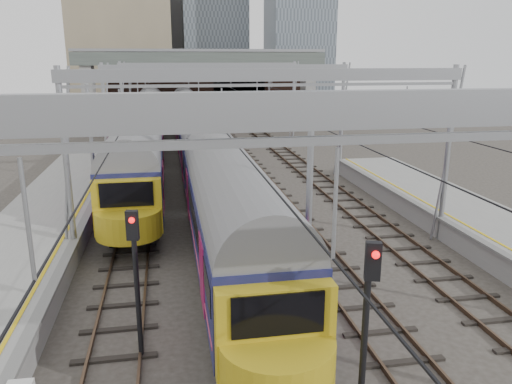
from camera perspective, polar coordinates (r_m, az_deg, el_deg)
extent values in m
plane|color=#38332D|center=(15.41, 7.83, -17.52)|extent=(160.00, 160.00, 0.00)
cube|color=slate|center=(16.91, -22.95, -11.45)|extent=(0.35, 55.00, 0.12)
cube|color=gold|center=(17.01, -24.64, -11.25)|extent=(0.12, 55.00, 0.01)
cube|color=#4C3828|center=(28.60, -14.73, -2.06)|extent=(0.08, 80.00, 0.16)
cube|color=#4C3828|center=(28.51, -11.85, -1.93)|extent=(0.08, 80.00, 0.16)
cube|color=black|center=(28.57, -13.28, -2.14)|extent=(2.40, 80.00, 0.14)
cube|color=#4C3828|center=(28.53, -6.71, -1.69)|extent=(0.08, 80.00, 0.16)
cube|color=#4C3828|center=(28.64, -3.83, -1.55)|extent=(0.08, 80.00, 0.16)
cube|color=black|center=(28.60, -5.26, -1.77)|extent=(2.40, 80.00, 0.14)
cube|color=#4C3828|center=(29.02, 1.20, -1.30)|extent=(0.08, 80.00, 0.16)
cube|color=#4C3828|center=(29.33, 3.96, -1.16)|extent=(0.08, 80.00, 0.16)
cube|color=black|center=(29.19, 2.58, -1.37)|extent=(2.40, 80.00, 0.14)
cube|color=#4C3828|center=(30.04, 8.70, -0.91)|extent=(0.08, 80.00, 0.16)
cube|color=#4C3828|center=(30.53, 11.26, -0.77)|extent=(0.08, 80.00, 0.16)
cube|color=black|center=(30.30, 9.98, -0.97)|extent=(2.40, 80.00, 0.14)
cube|color=gray|center=(7.62, 24.00, 8.83)|extent=(16.80, 0.28, 0.50)
cylinder|color=gray|center=(21.11, -20.79, 2.43)|extent=(0.24, 0.24, 8.00)
cylinder|color=gray|center=(24.18, 21.02, 3.90)|extent=(0.24, 0.24, 8.00)
cube|color=gray|center=(20.75, 1.66, 13.23)|extent=(16.80, 0.28, 0.50)
cylinder|color=gray|center=(34.78, -16.79, 7.38)|extent=(0.24, 0.24, 8.00)
cylinder|color=gray|center=(36.73, 9.78, 8.17)|extent=(0.24, 0.24, 8.00)
cube|color=gray|center=(34.56, -3.23, 13.93)|extent=(16.80, 0.28, 0.50)
cylinder|color=gray|center=(48.64, -15.03, 9.52)|extent=(0.24, 0.24, 8.00)
cylinder|color=gray|center=(50.05, 4.31, 10.13)|extent=(0.24, 0.24, 8.00)
cube|color=gray|center=(48.49, -5.33, 14.21)|extent=(16.80, 0.28, 0.50)
cylinder|color=gray|center=(60.58, -14.16, 10.57)|extent=(0.24, 0.24, 8.00)
cylinder|color=gray|center=(61.71, 1.49, 11.08)|extent=(0.24, 0.24, 8.00)
cube|color=gray|center=(60.45, -6.36, 14.33)|extent=(16.80, 0.28, 0.50)
cube|color=black|center=(27.49, -13.97, 8.85)|extent=(0.03, 80.00, 0.03)
cube|color=black|center=(27.53, -5.54, 9.23)|extent=(0.03, 80.00, 0.03)
cube|color=black|center=(28.14, 2.72, 9.41)|extent=(0.03, 80.00, 0.03)
cube|color=black|center=(29.28, 10.47, 9.40)|extent=(0.03, 80.00, 0.03)
cube|color=black|center=(64.71, -4.74, 11.67)|extent=(26.00, 2.00, 9.00)
cube|color=black|center=(64.20, -1.90, 9.98)|extent=(6.50, 0.10, 5.20)
cylinder|color=black|center=(64.02, -1.92, 12.30)|extent=(6.50, 0.10, 6.50)
cube|color=black|center=(63.92, -15.47, 8.44)|extent=(6.00, 1.50, 3.00)
cube|color=gray|center=(59.02, -18.51, 10.25)|extent=(1.20, 2.50, 8.20)
cube|color=gray|center=(60.79, 5.93, 11.05)|extent=(1.20, 2.50, 8.20)
cube|color=#57625B|center=(58.45, -6.24, 14.90)|extent=(28.00, 3.00, 1.40)
cube|color=gray|center=(58.46, -6.26, 15.79)|extent=(28.00, 3.00, 0.30)
cube|color=tan|center=(78.56, -15.02, 16.56)|extent=(14.00, 12.00, 22.00)
cube|color=#4C5660|center=(85.05, -4.89, 20.22)|extent=(10.00, 10.00, 32.00)
cube|color=gray|center=(92.33, -9.13, 15.32)|extent=(18.00, 14.00, 18.00)
cube|color=black|center=(43.61, -7.10, 4.48)|extent=(2.21, 65.61, 0.70)
cube|color=#121A40|center=(43.31, -7.18, 6.97)|extent=(2.82, 65.61, 2.52)
cylinder|color=slate|center=(43.15, -7.23, 8.62)|extent=(2.76, 65.11, 2.76)
cube|color=black|center=(43.25, -7.19, 7.49)|extent=(2.84, 64.41, 0.75)
cube|color=#C53D5F|center=(43.41, -7.15, 6.05)|extent=(2.84, 64.61, 0.12)
cube|color=#B59917|center=(11.82, 2.32, -16.02)|extent=(2.76, 0.60, 2.32)
cube|color=black|center=(11.38, 2.54, -13.85)|extent=(2.11, 0.08, 1.01)
cube|color=black|center=(46.77, -12.24, 4.97)|extent=(2.28, 50.54, 0.70)
cube|color=#121A40|center=(46.48, -12.37, 7.33)|extent=(2.90, 50.54, 2.59)
cylinder|color=slate|center=(46.33, -12.46, 8.92)|extent=(2.84, 50.04, 2.84)
cube|color=black|center=(46.43, -12.40, 7.84)|extent=(2.92, 49.34, 0.78)
cube|color=#C53D5F|center=(46.58, -12.32, 6.45)|extent=(2.92, 49.54, 0.12)
cube|color=#B59917|center=(21.58, -14.44, -1.76)|extent=(2.84, 0.60, 2.39)
cube|color=black|center=(21.25, -14.58, -0.29)|extent=(2.18, 0.08, 1.04)
cylinder|color=black|center=(14.36, -13.44, -10.60)|extent=(0.14, 0.14, 4.29)
cube|color=black|center=(13.49, -13.96, -3.72)|extent=(0.34, 0.24, 0.80)
sphere|color=red|center=(13.32, -14.03, -3.16)|extent=(0.16, 0.16, 0.16)
cylinder|color=black|center=(11.73, 12.27, -16.22)|extent=(0.15, 0.15, 4.47)
cube|color=black|center=(10.70, 13.22, -7.69)|extent=(0.36, 0.26, 0.84)
sphere|color=red|center=(10.53, 13.53, -7.00)|extent=(0.17, 0.17, 0.17)
cube|color=blue|center=(19.83, 1.38, -9.41)|extent=(0.96, 0.82, 0.09)
cube|color=blue|center=(16.51, -0.55, -14.75)|extent=(1.02, 0.87, 0.10)
cube|color=blue|center=(19.93, 7.09, -9.40)|extent=(0.94, 0.79, 0.09)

